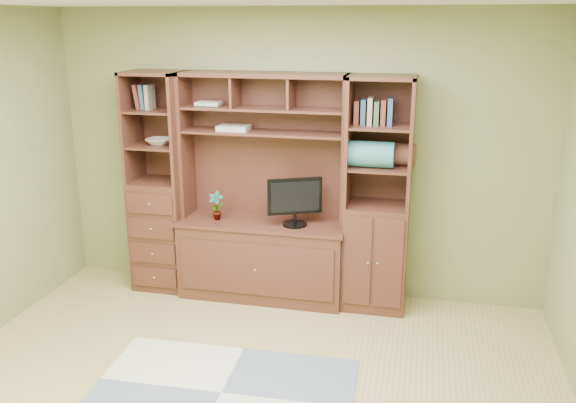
% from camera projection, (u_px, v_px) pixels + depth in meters
% --- Properties ---
extents(room, '(4.60, 4.10, 2.64)m').
position_uv_depth(room, '(227.00, 224.00, 3.67)').
color(room, tan).
rests_on(room, ground).
extents(center_hutch, '(1.54, 0.53, 2.05)m').
position_uv_depth(center_hutch, '(262.00, 190.00, 5.43)').
color(center_hutch, '#472319').
rests_on(center_hutch, ground).
extents(left_tower, '(0.50, 0.45, 2.05)m').
position_uv_depth(left_tower, '(159.00, 183.00, 5.68)').
color(left_tower, '#472319').
rests_on(left_tower, ground).
extents(right_tower, '(0.55, 0.45, 2.05)m').
position_uv_depth(right_tower, '(378.00, 196.00, 5.25)').
color(right_tower, '#472319').
rests_on(right_tower, ground).
extents(rug, '(1.85, 1.26, 0.01)m').
position_uv_depth(rug, '(221.00, 393.00, 4.21)').
color(rug, '#9EA3A3').
rests_on(rug, ground).
extents(monitor, '(0.53, 0.40, 0.60)m').
position_uv_depth(monitor, '(295.00, 193.00, 5.33)').
color(monitor, black).
rests_on(monitor, center_hutch).
extents(orchid, '(0.14, 0.09, 0.27)m').
position_uv_depth(orchid, '(216.00, 206.00, 5.53)').
color(orchid, '#A75638').
rests_on(orchid, center_hutch).
extents(magazines, '(0.28, 0.20, 0.04)m').
position_uv_depth(magazines, '(234.00, 128.00, 5.42)').
color(magazines, '#B1A997').
rests_on(magazines, center_hutch).
extents(bowl, '(0.23, 0.23, 0.06)m').
position_uv_depth(bowl, '(159.00, 141.00, 5.56)').
color(bowl, beige).
rests_on(bowl, left_tower).
extents(blanket_teal, '(0.38, 0.22, 0.22)m').
position_uv_depth(blanket_teal, '(371.00, 154.00, 5.11)').
color(blanket_teal, teal).
rests_on(blanket_teal, right_tower).
extents(blanket_red, '(0.34, 0.19, 0.19)m').
position_uv_depth(blanket_red, '(396.00, 154.00, 5.19)').
color(blanket_red, brown).
rests_on(blanket_red, right_tower).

